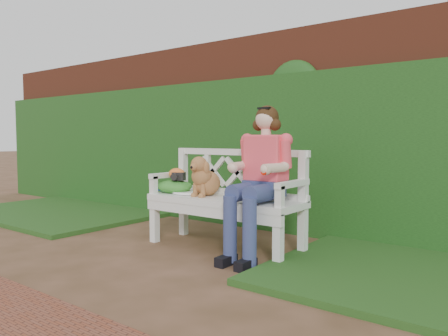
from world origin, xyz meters
The scene contains 11 objects.
ground centered at (0.00, 0.00, 0.00)m, with size 60.00×60.00×0.00m, color #49321C.
brick_wall centered at (0.00, 1.90, 1.10)m, with size 10.00×0.30×2.20m, color brown.
ivy_hedge centered at (0.00, 1.68, 0.85)m, with size 10.00×0.18×1.70m, color #255E1D.
grass_left centered at (-2.40, 0.90, 0.03)m, with size 2.60×2.00×0.05m, color #1D4319.
garden_bench centered at (0.46, 0.70, 0.24)m, with size 1.58×0.60×0.48m, color white, non-canonical shape.
seated_woman centered at (0.90, 0.68, 0.62)m, with size 0.52×0.69×1.23m, color #EC386F, non-canonical shape.
dog centered at (0.27, 0.67, 0.67)m, with size 0.25×0.34×0.38m, color #B67747, non-canonical shape.
tennis_racket centered at (0.00, 0.67, 0.49)m, with size 0.58×0.24×0.03m, color white, non-canonical shape.
green_bag centered at (-0.13, 0.66, 0.54)m, with size 0.38×0.29×0.13m, color #1B7028, non-canonical shape.
camera_item centered at (-0.06, 0.66, 0.65)m, with size 0.12×0.09×0.08m, color black.
baseball_glove centered at (-0.12, 0.69, 0.67)m, with size 0.18×0.14×0.12m, color orange.
Camera 1 is at (2.88, -2.48, 1.03)m, focal length 35.00 mm.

